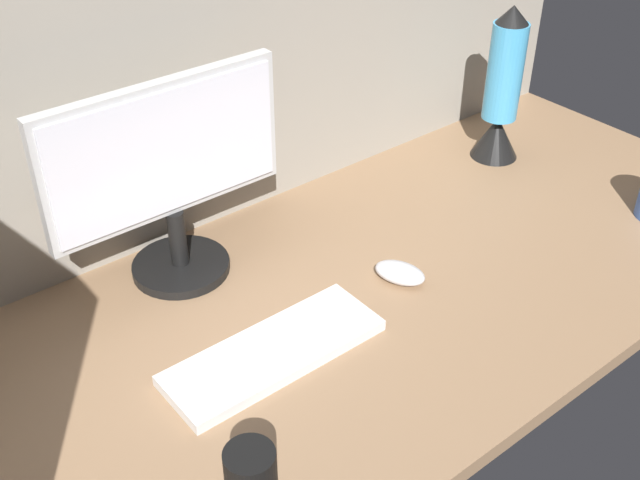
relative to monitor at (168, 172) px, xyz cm
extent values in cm
cube|color=#8C6B4C|center=(23.66, -25.12, -22.35)|extent=(180.00, 80.00, 3.00)
cube|color=gray|center=(23.66, 12.38, 14.99)|extent=(180.00, 5.00, 71.70)
cylinder|color=black|center=(0.00, -0.62, -19.95)|extent=(18.00, 18.00, 1.80)
cylinder|color=black|center=(0.00, -0.62, -13.55)|extent=(3.20, 3.20, 11.00)
cube|color=#B7B7B7|center=(0.00, 0.38, 4.15)|extent=(44.56, 2.40, 24.42)
cube|color=silver|center=(0.00, -1.02, 4.15)|extent=(42.16, 0.60, 22.02)
cube|color=silver|center=(-0.20, -30.28, -19.85)|extent=(37.05, 13.13, 2.00)
ellipsoid|color=silver|center=(29.61, -28.30, -19.15)|extent=(8.88, 11.02, 3.40)
cone|color=black|center=(79.38, -7.45, -15.95)|extent=(10.80, 10.80, 9.82)
cylinder|color=#3F99CC|center=(79.38, -7.45, -0.24)|extent=(7.85, 7.85, 21.59)
cone|color=black|center=(79.38, -7.45, 12.52)|extent=(7.07, 7.07, 3.93)
camera|label=1|loc=(-53.17, -108.17, 67.78)|focal=44.21mm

